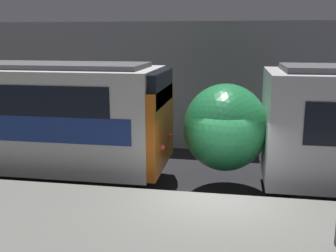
# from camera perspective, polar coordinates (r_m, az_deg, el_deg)

# --- Properties ---
(ground_plane) EXTENTS (120.00, 120.00, 0.00)m
(ground_plane) POSITION_cam_1_polar(r_m,az_deg,el_deg) (9.89, 6.49, -14.77)
(ground_plane) COLOR black
(station_rear_barrier) EXTENTS (50.00, 0.15, 5.18)m
(station_rear_barrier) POSITION_cam_1_polar(r_m,az_deg,el_deg) (15.92, 8.22, 5.52)
(station_rear_barrier) COLOR gray
(station_rear_barrier) RESTS_ON ground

